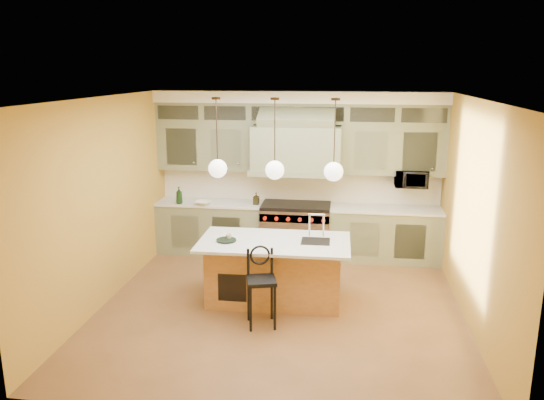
% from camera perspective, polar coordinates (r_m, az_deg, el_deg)
% --- Properties ---
extents(floor, '(5.00, 5.00, 0.00)m').
position_cam_1_polar(floor, '(7.62, 0.91, -11.45)').
color(floor, brown).
rests_on(floor, ground).
extents(ceiling, '(5.00, 5.00, 0.00)m').
position_cam_1_polar(ceiling, '(6.89, 1.01, 10.90)').
color(ceiling, white).
rests_on(ceiling, wall_back).
extents(wall_back, '(5.00, 0.00, 5.00)m').
position_cam_1_polar(wall_back, '(9.54, 2.85, 2.95)').
color(wall_back, '#AE8530').
rests_on(wall_back, ground).
extents(wall_front, '(5.00, 0.00, 5.00)m').
position_cam_1_polar(wall_front, '(4.77, -2.86, -8.45)').
color(wall_front, '#AE8530').
rests_on(wall_front, ground).
extents(wall_left, '(0.00, 5.00, 5.00)m').
position_cam_1_polar(wall_left, '(7.82, -17.52, -0.14)').
color(wall_left, '#AE8530').
rests_on(wall_left, ground).
extents(wall_right, '(0.00, 5.00, 5.00)m').
position_cam_1_polar(wall_right, '(7.25, 20.96, -1.50)').
color(wall_right, '#AE8530').
rests_on(wall_right, ground).
extents(back_cabinetry, '(5.00, 0.77, 2.90)m').
position_cam_1_polar(back_cabinetry, '(9.29, 2.70, 2.52)').
color(back_cabinetry, gray).
rests_on(back_cabinetry, floor).
extents(range, '(1.20, 0.74, 0.96)m').
position_cam_1_polar(range, '(9.43, 2.58, -3.22)').
color(range, silver).
rests_on(range, floor).
extents(kitchen_island, '(2.13, 1.17, 1.35)m').
position_cam_1_polar(kitchen_island, '(7.65, 0.32, -7.48)').
color(kitchen_island, '#9C6037').
rests_on(kitchen_island, floor).
extents(counter_stool, '(0.45, 0.45, 1.05)m').
position_cam_1_polar(counter_stool, '(6.92, -1.18, -8.82)').
color(counter_stool, black).
rests_on(counter_stool, floor).
extents(microwave, '(0.54, 0.37, 0.30)m').
position_cam_1_polar(microwave, '(9.32, 14.73, 2.24)').
color(microwave, black).
rests_on(microwave, back_cabinetry).
extents(oil_bottle_a, '(0.12, 0.12, 0.31)m').
position_cam_1_polar(oil_bottle_a, '(9.50, -9.95, 0.50)').
color(oil_bottle_a, black).
rests_on(oil_bottle_a, back_cabinetry).
extents(oil_bottle_b, '(0.10, 0.10, 0.21)m').
position_cam_1_polar(oil_bottle_b, '(9.31, -1.71, 0.15)').
color(oil_bottle_b, black).
rests_on(oil_bottle_b, back_cabinetry).
extents(fruit_bowl, '(0.30, 0.30, 0.07)m').
position_cam_1_polar(fruit_bowl, '(9.38, -7.43, -0.32)').
color(fruit_bowl, silver).
rests_on(fruit_bowl, back_cabinetry).
extents(cup, '(0.09, 0.09, 0.08)m').
position_cam_1_polar(cup, '(7.52, -4.68, -3.97)').
color(cup, silver).
rests_on(cup, kitchen_island).
extents(pendant_left, '(0.26, 0.26, 1.11)m').
position_cam_1_polar(pendant_left, '(7.39, -5.87, 3.61)').
color(pendant_left, '#2D2319').
rests_on(pendant_left, ceiling).
extents(pendant_center, '(0.26, 0.26, 1.11)m').
position_cam_1_polar(pendant_center, '(7.24, 0.30, 3.47)').
color(pendant_center, '#2D2319').
rests_on(pendant_center, ceiling).
extents(pendant_right, '(0.26, 0.26, 1.11)m').
position_cam_1_polar(pendant_right, '(7.18, 6.65, 3.28)').
color(pendant_right, '#2D2319').
rests_on(pendant_right, ceiling).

